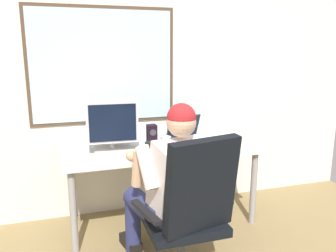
% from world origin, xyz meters
% --- Properties ---
extents(wall_rear, '(4.90, 0.08, 2.66)m').
position_xyz_m(wall_rear, '(-0.01, 2.52, 1.33)').
color(wall_rear, silver).
rests_on(wall_rear, ground).
extents(desk, '(1.69, 0.67, 0.72)m').
position_xyz_m(desk, '(0.22, 2.12, 0.64)').
color(desk, gray).
rests_on(desk, ground).
extents(office_chair, '(0.64, 0.59, 1.05)m').
position_xyz_m(office_chair, '(0.15, 1.20, 0.58)').
color(office_chair, black).
rests_on(office_chair, ground).
extents(person_seated, '(0.61, 0.84, 1.22)m').
position_xyz_m(person_seated, '(0.09, 1.47, 0.64)').
color(person_seated, navy).
rests_on(person_seated, ground).
extents(crt_monitor, '(0.43, 0.31, 0.43)m').
position_xyz_m(crt_monitor, '(-0.21, 2.15, 0.97)').
color(crt_monitor, beige).
rests_on(crt_monitor, desk).
extents(laptop, '(0.34, 0.37, 0.24)m').
position_xyz_m(laptop, '(0.48, 2.19, 0.78)').
color(laptop, black).
rests_on(laptop, desk).
extents(wine_glass, '(0.09, 0.09, 0.13)m').
position_xyz_m(wine_glass, '(0.21, 1.98, 0.80)').
color(wine_glass, silver).
rests_on(wine_glass, desk).
extents(desk_speaker, '(0.08, 0.10, 0.17)m').
position_xyz_m(desk_speaker, '(0.16, 2.25, 0.80)').
color(desk_speaker, black).
rests_on(desk_speaker, desk).
extents(cd_case, '(0.14, 0.13, 0.01)m').
position_xyz_m(cd_case, '(0.80, 2.00, 0.72)').
color(cd_case, '#212D2B').
rests_on(cd_case, desk).
extents(coffee_mug, '(0.08, 0.08, 0.09)m').
position_xyz_m(coffee_mug, '(0.07, 1.97, 0.76)').
color(coffee_mug, black).
rests_on(coffee_mug, desk).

